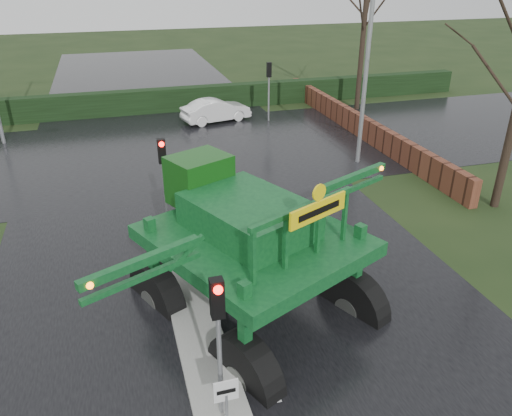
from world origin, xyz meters
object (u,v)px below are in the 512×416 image
object	(u,v)px
traffic_signal_near	(218,320)
traffic_signal_mid	(163,165)
keep_left_sign	(226,398)
street_light_right	(363,34)
traffic_signal_far	(269,78)
white_sedan	(216,122)
crop_sprayer	(237,278)

from	to	relation	value
traffic_signal_near	traffic_signal_mid	world-z (taller)	same
traffic_signal_near	traffic_signal_mid	xyz separation A→B (m)	(0.00, 8.50, 0.00)
keep_left_sign	street_light_right	world-z (taller)	street_light_right
traffic_signal_near	traffic_signal_far	size ratio (longest dim) A/B	1.00
traffic_signal_near	white_sedan	size ratio (longest dim) A/B	0.84
keep_left_sign	traffic_signal_near	world-z (taller)	traffic_signal_near
crop_sprayer	street_light_right	bearing A→B (deg)	28.57
street_light_right	traffic_signal_far	bearing A→B (deg)	101.95
keep_left_sign	traffic_signal_far	bearing A→B (deg)	70.07
crop_sprayer	white_sedan	xyz separation A→B (m)	(3.99, 20.52, -2.61)
traffic_signal_mid	white_sedan	bearing A→B (deg)	70.55
traffic_signal_near	white_sedan	world-z (taller)	traffic_signal_near
keep_left_sign	traffic_signal_near	xyz separation A→B (m)	(0.00, 0.49, 1.53)
traffic_signal_mid	crop_sprayer	xyz separation A→B (m)	(0.69, -7.26, 0.02)
keep_left_sign	traffic_signal_far	xyz separation A→B (m)	(7.80, 21.51, 1.53)
traffic_signal_near	street_light_right	distance (m)	16.46
keep_left_sign	crop_sprayer	xyz separation A→B (m)	(0.69, 1.73, 1.55)
keep_left_sign	street_light_right	xyz separation A→B (m)	(9.49, 13.50, 4.93)
white_sedan	traffic_signal_near	bearing A→B (deg)	154.76
traffic_signal_far	street_light_right	xyz separation A→B (m)	(1.69, -8.01, 3.40)
street_light_right	crop_sprayer	xyz separation A→B (m)	(-8.80, -11.77, -3.38)
traffic_signal_near	crop_sprayer	xyz separation A→B (m)	(0.69, 1.24, 0.02)
traffic_signal_mid	street_light_right	xyz separation A→B (m)	(9.49, 4.51, 3.40)
traffic_signal_far	street_light_right	size ratio (longest dim) A/B	0.35
keep_left_sign	traffic_signal_near	bearing A→B (deg)	90.00
crop_sprayer	white_sedan	world-z (taller)	crop_sprayer
traffic_signal_near	traffic_signal_far	distance (m)	22.42
street_light_right	crop_sprayer	size ratio (longest dim) A/B	1.10
keep_left_sign	street_light_right	distance (m)	17.23
street_light_right	white_sedan	xyz separation A→B (m)	(-4.81, 8.75, -5.99)
keep_left_sign	traffic_signal_far	size ratio (longest dim) A/B	0.38
keep_left_sign	traffic_signal_mid	xyz separation A→B (m)	(0.00, 8.99, 1.53)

